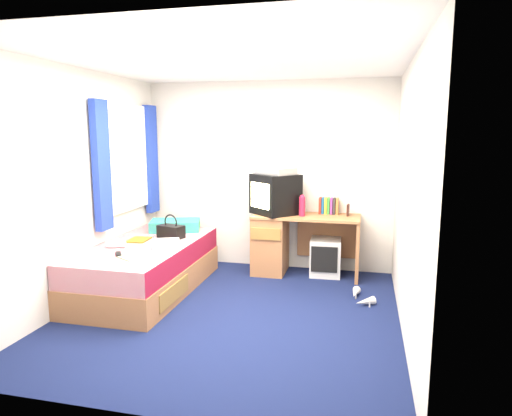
% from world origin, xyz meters
% --- Properties ---
extents(ground, '(3.40, 3.40, 0.00)m').
position_xyz_m(ground, '(0.00, 0.00, 0.00)').
color(ground, '#0C1438').
rests_on(ground, ground).
extents(room_shell, '(3.40, 3.40, 3.40)m').
position_xyz_m(room_shell, '(0.00, 0.00, 1.45)').
color(room_shell, white).
rests_on(room_shell, ground).
extents(bed, '(1.01, 2.00, 0.54)m').
position_xyz_m(bed, '(-1.10, 0.41, 0.27)').
color(bed, '#A56E45').
rests_on(bed, ground).
extents(pillow, '(0.69, 0.55, 0.13)m').
position_xyz_m(pillow, '(-1.06, 1.13, 0.61)').
color(pillow, '#195AA2').
rests_on(pillow, bed).
extents(desk, '(1.30, 0.55, 0.75)m').
position_xyz_m(desk, '(0.27, 1.44, 0.41)').
color(desk, '#A56E45').
rests_on(desk, ground).
extents(storage_cube, '(0.38, 0.38, 0.46)m').
position_xyz_m(storage_cube, '(0.79, 1.46, 0.23)').
color(storage_cube, silver).
rests_on(storage_cube, ground).
extents(crt_tv, '(0.68, 0.68, 0.50)m').
position_xyz_m(crt_tv, '(0.15, 1.44, 1.00)').
color(crt_tv, black).
rests_on(crt_tv, desk).
extents(vcr, '(0.55, 0.52, 0.08)m').
position_xyz_m(vcr, '(0.16, 1.44, 1.29)').
color(vcr, '#B1B1B3').
rests_on(vcr, crt_tv).
extents(book_row, '(0.24, 0.13, 0.20)m').
position_xyz_m(book_row, '(0.80, 1.60, 0.85)').
color(book_row, maroon).
rests_on(book_row, desk).
extents(picture_frame, '(0.03, 0.12, 0.14)m').
position_xyz_m(picture_frame, '(1.04, 1.52, 0.82)').
color(picture_frame, black).
rests_on(picture_frame, desk).
extents(pink_water_bottle, '(0.09, 0.09, 0.23)m').
position_xyz_m(pink_water_bottle, '(0.50, 1.36, 0.87)').
color(pink_water_bottle, red).
rests_on(pink_water_bottle, desk).
extents(aerosol_can, '(0.06, 0.06, 0.17)m').
position_xyz_m(aerosol_can, '(0.48, 1.42, 0.84)').
color(aerosol_can, silver).
rests_on(aerosol_can, desk).
extents(handbag, '(0.33, 0.24, 0.28)m').
position_xyz_m(handbag, '(-0.94, 0.74, 0.62)').
color(handbag, black).
rests_on(handbag, bed).
extents(towel, '(0.33, 0.31, 0.09)m').
position_xyz_m(towel, '(-0.79, 0.27, 0.58)').
color(towel, silver).
rests_on(towel, bed).
extents(magazine, '(0.23, 0.30, 0.01)m').
position_xyz_m(magazine, '(-1.25, 0.54, 0.55)').
color(magazine, gold).
rests_on(magazine, bed).
extents(water_bottle, '(0.21, 0.12, 0.07)m').
position_xyz_m(water_bottle, '(-1.32, 0.18, 0.58)').
color(water_bottle, silver).
rests_on(water_bottle, bed).
extents(colour_swatch_fan, '(0.22, 0.16, 0.01)m').
position_xyz_m(colour_swatch_fan, '(-1.00, -0.20, 0.55)').
color(colour_swatch_fan, gold).
rests_on(colour_swatch_fan, bed).
extents(remote_control, '(0.13, 0.16, 0.02)m').
position_xyz_m(remote_control, '(-1.15, -0.08, 0.55)').
color(remote_control, black).
rests_on(remote_control, bed).
extents(window_assembly, '(0.11, 1.42, 1.40)m').
position_xyz_m(window_assembly, '(-1.55, 0.90, 1.42)').
color(window_assembly, silver).
rests_on(window_assembly, room_shell).
extents(white_heels, '(0.28, 0.45, 0.09)m').
position_xyz_m(white_heels, '(1.23, 0.64, 0.04)').
color(white_heels, beige).
rests_on(white_heels, ground).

